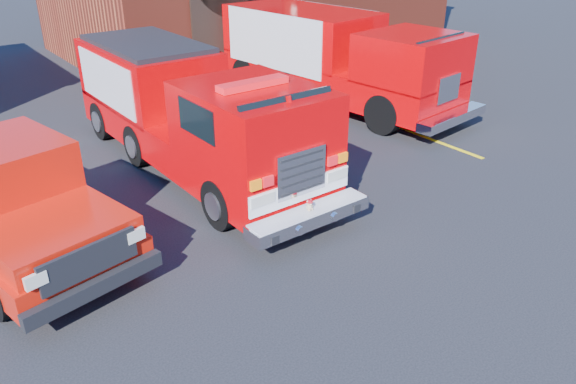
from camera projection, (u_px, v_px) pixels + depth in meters
ground at (250, 231)px, 10.62m from camera, size 100.00×100.00×0.00m
parking_stripe_near at (435, 141)px, 14.82m from camera, size 0.12×3.00×0.01m
parking_stripe_mid at (357, 112)px, 16.97m from camera, size 0.12×3.00×0.01m
parking_stripe_far at (297, 90)px, 19.12m from camera, size 0.12×3.00×0.01m
fire_engine at (190, 111)px, 12.73m from camera, size 2.51×8.58×2.63m
secondary_truck at (334, 56)px, 17.20m from camera, size 3.56×8.65×2.73m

